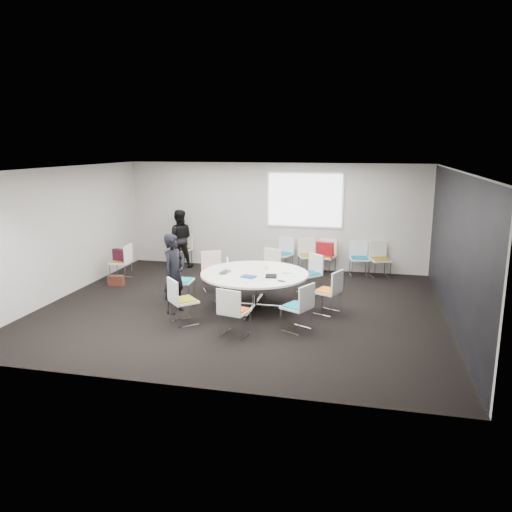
% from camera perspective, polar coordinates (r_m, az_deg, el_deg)
% --- Properties ---
extents(room_shell, '(8.08, 7.08, 2.88)m').
position_cam_1_polar(room_shell, '(9.89, -1.11, 1.80)').
color(room_shell, black).
rests_on(room_shell, ground).
extents(conference_table, '(2.17, 2.17, 0.73)m').
position_cam_1_polar(conference_table, '(10.10, -0.17, -3.01)').
color(conference_table, silver).
rests_on(conference_table, ground).
extents(projection_screen, '(1.90, 0.03, 1.35)m').
position_cam_1_polar(projection_screen, '(13.06, 5.60, 6.37)').
color(projection_screen, white).
rests_on(projection_screen, room_shell).
extents(chair_ring_a, '(0.59, 0.60, 0.88)m').
position_cam_1_polar(chair_ring_a, '(9.93, 8.19, -4.98)').
color(chair_ring_a, silver).
rests_on(chair_ring_a, ground).
extents(chair_ring_b, '(0.64, 0.64, 0.88)m').
position_cam_1_polar(chair_ring_b, '(11.18, 6.08, -2.91)').
color(chair_ring_b, silver).
rests_on(chair_ring_b, ground).
extents(chair_ring_c, '(0.60, 0.59, 0.88)m').
position_cam_1_polar(chair_ring_c, '(11.65, 1.38, -2.21)').
color(chair_ring_c, silver).
rests_on(chair_ring_c, ground).
extents(chair_ring_d, '(0.62, 0.61, 0.88)m').
position_cam_1_polar(chair_ring_d, '(11.40, -4.93, -2.58)').
color(chair_ring_d, silver).
rests_on(chair_ring_d, ground).
extents(chair_ring_e, '(0.47, 0.49, 0.88)m').
position_cam_1_polar(chair_ring_e, '(10.69, -8.52, -3.71)').
color(chair_ring_e, silver).
rests_on(chair_ring_e, ground).
extents(chair_ring_f, '(0.64, 0.64, 0.88)m').
position_cam_1_polar(chair_ring_f, '(9.35, -8.30, -6.09)').
color(chair_ring_f, silver).
rests_on(chair_ring_f, ground).
extents(chair_ring_g, '(0.55, 0.54, 0.88)m').
position_cam_1_polar(chair_ring_g, '(8.70, -2.50, -7.40)').
color(chair_ring_g, silver).
rests_on(chair_ring_g, ground).
extents(chair_ring_h, '(0.61, 0.61, 0.88)m').
position_cam_1_polar(chair_ring_h, '(8.96, 4.72, -6.85)').
color(chair_ring_h, silver).
rests_on(chair_ring_h, ground).
extents(chair_back_a, '(0.58, 0.58, 0.88)m').
position_cam_1_polar(chair_back_a, '(13.11, 3.06, -0.54)').
color(chair_back_a, silver).
rests_on(chair_back_a, ground).
extents(chair_back_b, '(0.58, 0.58, 0.88)m').
position_cam_1_polar(chair_back_b, '(12.99, 5.94, -0.73)').
color(chair_back_b, silver).
rests_on(chair_back_b, ground).
extents(chair_back_c, '(0.57, 0.56, 0.88)m').
position_cam_1_polar(chair_back_c, '(12.98, 7.93, -0.79)').
color(chair_back_c, silver).
rests_on(chair_back_c, ground).
extents(chair_back_d, '(0.53, 0.52, 0.88)m').
position_cam_1_polar(chair_back_d, '(12.89, 11.68, -1.03)').
color(chair_back_d, silver).
rests_on(chair_back_d, ground).
extents(chair_back_e, '(0.58, 0.58, 0.88)m').
position_cam_1_polar(chair_back_e, '(12.89, 13.95, -1.13)').
color(chair_back_e, silver).
rests_on(chair_back_e, ground).
extents(chair_spare_left, '(0.48, 0.49, 0.88)m').
position_cam_1_polar(chair_spare_left, '(12.70, -15.12, -1.40)').
color(chair_spare_left, silver).
rests_on(chair_spare_left, ground).
extents(chair_person_back, '(0.52, 0.51, 0.88)m').
position_cam_1_polar(chair_person_back, '(13.86, -8.46, 0.05)').
color(chair_person_back, silver).
rests_on(chair_person_back, ground).
extents(person_main, '(0.50, 0.65, 1.57)m').
position_cam_1_polar(person_main, '(9.91, -9.34, -1.99)').
color(person_main, black).
rests_on(person_main, ground).
extents(person_back, '(0.90, 0.79, 1.56)m').
position_cam_1_polar(person_back, '(13.61, -8.79, 1.98)').
color(person_back, black).
rests_on(person_back, ground).
extents(laptop, '(0.27, 0.36, 0.03)m').
position_cam_1_polar(laptop, '(10.05, -3.35, -1.88)').
color(laptop, '#333338').
rests_on(laptop, conference_table).
extents(laptop_lid, '(0.11, 0.29, 0.22)m').
position_cam_1_polar(laptop_lid, '(10.28, -3.27, -0.87)').
color(laptop_lid, silver).
rests_on(laptop_lid, conference_table).
extents(notebook_black, '(0.26, 0.33, 0.02)m').
position_cam_1_polar(notebook_black, '(9.77, 1.74, -2.31)').
color(notebook_black, black).
rests_on(notebook_black, conference_table).
extents(tablet_folio, '(0.31, 0.27, 0.03)m').
position_cam_1_polar(tablet_folio, '(9.72, -0.85, -2.36)').
color(tablet_folio, navy).
rests_on(tablet_folio, conference_table).
extents(papers_right, '(0.34, 0.28, 0.00)m').
position_cam_1_polar(papers_right, '(10.10, 3.47, -1.87)').
color(papers_right, white).
rests_on(papers_right, conference_table).
extents(papers_front, '(0.32, 0.24, 0.00)m').
position_cam_1_polar(papers_front, '(9.93, 3.81, -2.13)').
color(papers_front, white).
rests_on(papers_front, conference_table).
extents(cup, '(0.08, 0.08, 0.09)m').
position_cam_1_polar(cup, '(10.27, 1.19, -1.36)').
color(cup, white).
rests_on(cup, conference_table).
extents(phone, '(0.16, 0.11, 0.01)m').
position_cam_1_polar(phone, '(9.45, 2.92, -2.87)').
color(phone, black).
rests_on(phone, conference_table).
extents(maroon_bag, '(0.42, 0.27, 0.28)m').
position_cam_1_polar(maroon_bag, '(12.63, -15.27, 0.12)').
color(maroon_bag, '#421122').
rests_on(maroon_bag, chair_spare_left).
extents(brown_bag, '(0.37, 0.20, 0.24)m').
position_cam_1_polar(brown_bag, '(12.24, -15.71, -2.71)').
color(brown_bag, '#482217').
rests_on(brown_bag, ground).
extents(red_jacket, '(0.47, 0.26, 0.36)m').
position_cam_1_polar(red_jacket, '(12.67, 7.87, 0.85)').
color(red_jacket, '#B2151B').
rests_on(red_jacket, chair_back_c).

